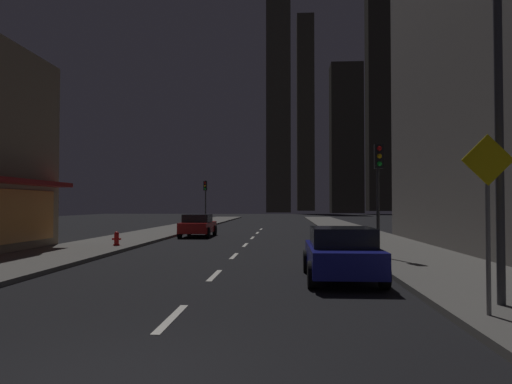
% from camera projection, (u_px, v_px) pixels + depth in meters
% --- Properties ---
extents(ground_plane, '(78.00, 136.00, 0.10)m').
position_uv_depth(ground_plane, '(260.00, 231.00, 37.30)').
color(ground_plane, black).
extents(sidewalk_right, '(4.00, 76.00, 0.15)m').
position_uv_depth(sidewalk_right, '(349.00, 230.00, 36.86)').
color(sidewalk_right, '#605E59').
rests_on(sidewalk_right, ground).
extents(sidewalk_left, '(4.00, 76.00, 0.15)m').
position_uv_depth(sidewalk_left, '(172.00, 230.00, 37.74)').
color(sidewalk_left, '#605E59').
rests_on(sidewalk_left, ground).
extents(lane_marking_center, '(0.16, 38.60, 0.01)m').
position_uv_depth(lane_marking_center, '(240.00, 250.00, 21.54)').
color(lane_marking_center, silver).
rests_on(lane_marking_center, ground).
extents(skyscraper_distant_tall, '(6.52, 7.66, 68.99)m').
position_uv_depth(skyscraper_distant_tall, '(279.00, 86.00, 129.02)').
color(skyscraper_distant_tall, '#444133').
rests_on(skyscraper_distant_tall, ground).
extents(skyscraper_distant_mid, '(5.89, 8.63, 67.83)m').
position_uv_depth(skyscraper_distant_mid, '(305.00, 114.00, 164.95)').
color(skyscraper_distant_mid, '#3C392D').
rests_on(skyscraper_distant_mid, ground).
extents(skyscraper_distant_short, '(7.92, 6.13, 37.17)m').
position_uv_depth(skyscraper_distant_short, '(346.00, 139.00, 117.98)').
color(skyscraper_distant_short, '#312F25').
rests_on(skyscraper_distant_short, ground).
extents(skyscraper_distant_slender, '(7.30, 7.50, 75.57)m').
position_uv_depth(skyscraper_distant_slender, '(378.00, 98.00, 157.55)').
color(skyscraper_distant_slender, '#302D24').
rests_on(skyscraper_distant_slender, ground).
extents(car_parked_near, '(1.98, 4.24, 1.45)m').
position_uv_depth(car_parked_near, '(341.00, 253.00, 12.96)').
color(car_parked_near, navy).
rests_on(car_parked_near, ground).
extents(car_parked_far, '(1.98, 4.24, 1.45)m').
position_uv_depth(car_parked_far, '(198.00, 225.00, 30.50)').
color(car_parked_far, '#B21919').
rests_on(car_parked_far, ground).
extents(fire_hydrant_far_left, '(0.42, 0.30, 0.65)m').
position_uv_depth(fire_hydrant_far_left, '(117.00, 239.00, 22.26)').
color(fire_hydrant_far_left, red).
rests_on(fire_hydrant_far_left, sidewalk_left).
extents(traffic_light_near_right, '(0.32, 0.48, 4.20)m').
position_uv_depth(traffic_light_near_right, '(378.00, 174.00, 17.45)').
color(traffic_light_near_right, '#2D2D2D').
rests_on(traffic_light_near_right, sidewalk_right).
extents(traffic_light_far_left, '(0.32, 0.48, 4.20)m').
position_uv_depth(traffic_light_far_left, '(205.00, 193.00, 44.51)').
color(traffic_light_far_left, '#2D2D2D').
rests_on(traffic_light_far_left, sidewalk_left).
extents(street_lamp_right, '(1.96, 0.56, 6.58)m').
position_uv_depth(street_lamp_right, '(455.00, 51.00, 9.22)').
color(street_lamp_right, '#38383D').
rests_on(street_lamp_right, sidewalk_right).
extents(pedestrian_crossing_sign, '(0.91, 0.08, 3.15)m').
position_uv_depth(pedestrian_crossing_sign, '(488.00, 208.00, 8.24)').
color(pedestrian_crossing_sign, slate).
rests_on(pedestrian_crossing_sign, sidewalk_right).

